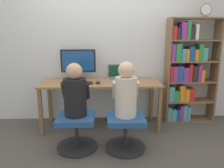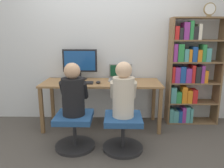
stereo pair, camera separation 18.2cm
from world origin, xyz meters
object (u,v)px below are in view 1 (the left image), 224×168
(desktop_monitor, at_px, (78,64))
(office_chair_left, at_px, (77,130))
(laptop, at_px, (119,77))
(office_chair_right, at_px, (125,130))
(person_at_monitor, at_px, (75,93))
(bookshelf, at_px, (186,72))
(person_at_laptop, at_px, (126,92))
(keyboard, at_px, (79,83))
(desk_clock, at_px, (206,10))

(desktop_monitor, distance_m, office_chair_left, 1.12)
(desktop_monitor, height_order, laptop, desktop_monitor)
(office_chair_right, relative_size, person_at_monitor, 0.79)
(desktop_monitor, relative_size, laptop, 1.48)
(desktop_monitor, height_order, person_at_monitor, desktop_monitor)
(person_at_monitor, distance_m, bookshelf, 1.89)
(desktop_monitor, bearing_deg, person_at_laptop, -53.20)
(office_chair_left, relative_size, bookshelf, 0.31)
(laptop, distance_m, keyboard, 0.67)
(office_chair_left, bearing_deg, keyboard, 91.77)
(desk_clock, bearing_deg, keyboard, -173.04)
(laptop, height_order, person_at_monitor, person_at_monitor)
(desk_clock, bearing_deg, office_chair_left, -157.20)
(keyboard, distance_m, person_at_monitor, 0.56)
(desktop_monitor, xyz_separation_m, bookshelf, (1.73, -0.00, -0.15))
(office_chair_left, distance_m, desk_clock, 2.56)
(laptop, height_order, keyboard, laptop)
(office_chair_right, distance_m, person_at_laptop, 0.50)
(person_at_laptop, distance_m, desk_clock, 1.83)
(person_at_laptop, bearing_deg, person_at_monitor, 176.46)
(laptop, xyz_separation_m, office_chair_left, (-0.60, -0.83, -0.52))
(keyboard, bearing_deg, desktop_monitor, 95.71)
(office_chair_left, bearing_deg, person_at_monitor, 90.00)
(laptop, relative_size, person_at_laptop, 0.55)
(bookshelf, bearing_deg, office_chair_left, -153.10)
(desktop_monitor, distance_m, office_chair_right, 1.33)
(person_at_laptop, xyz_separation_m, desk_clock, (1.27, 0.83, 1.03))
(laptop, bearing_deg, desktop_monitor, 177.89)
(office_chair_left, xyz_separation_m, person_at_monitor, (-0.00, 0.00, 0.49))
(desktop_monitor, bearing_deg, person_at_monitor, -86.85)
(desktop_monitor, height_order, office_chair_right, desktop_monitor)
(office_chair_left, bearing_deg, bookshelf, 26.90)
(laptop, bearing_deg, person_at_laptop, -88.61)
(desktop_monitor, bearing_deg, laptop, -2.11)
(keyboard, distance_m, office_chair_right, 1.00)
(bookshelf, relative_size, desk_clock, 8.50)
(desk_clock, bearing_deg, office_chair_right, -146.77)
(office_chair_right, bearing_deg, desktop_monitor, 126.66)
(office_chair_left, distance_m, person_at_laptop, 0.80)
(desktop_monitor, bearing_deg, office_chair_right, -53.34)
(laptop, height_order, office_chair_right, laptop)
(laptop, bearing_deg, office_chair_left, -125.69)
(keyboard, height_order, office_chair_right, keyboard)
(keyboard, xyz_separation_m, bookshelf, (1.70, 0.29, 0.10))
(person_at_monitor, height_order, person_at_laptop, person_at_laptop)
(office_chair_right, relative_size, desk_clock, 2.61)
(laptop, xyz_separation_m, desk_clock, (1.29, -0.04, 1.01))
(laptop, height_order, desk_clock, desk_clock)
(office_chair_left, distance_m, office_chair_right, 0.62)
(office_chair_left, xyz_separation_m, bookshelf, (1.68, 0.85, 0.57))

